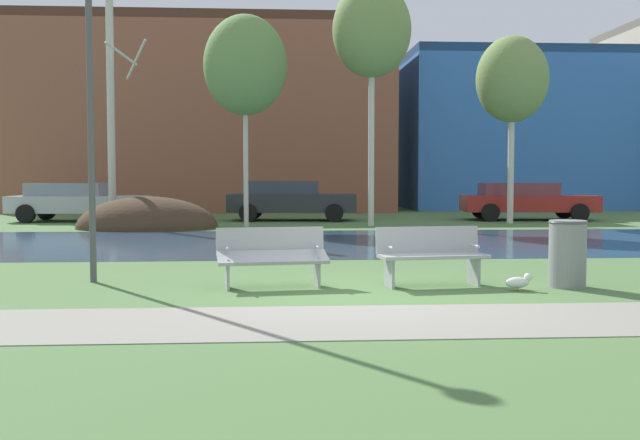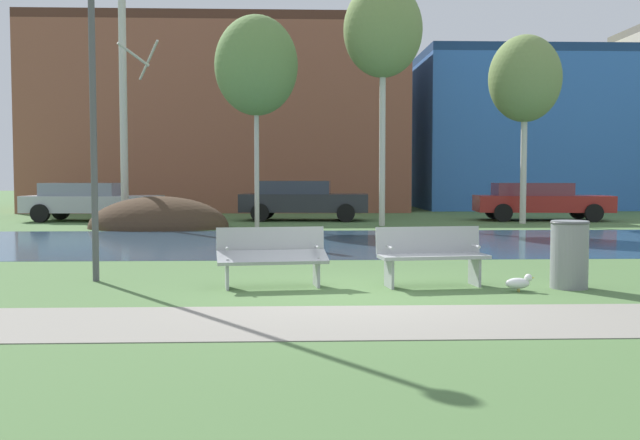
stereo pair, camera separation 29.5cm
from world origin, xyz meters
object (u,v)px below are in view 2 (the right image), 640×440
at_px(bench_left, 272,255).
at_px(seagull, 519,283).
at_px(bench_right, 432,254).
at_px(trash_bin, 569,253).
at_px(parked_sedan_second_dark, 302,199).
at_px(streetlamp, 91,22).
at_px(parked_van_nearest_silver, 90,200).
at_px(parked_hatch_third_red, 539,200).

xyz_separation_m(bench_left, seagull, (3.49, -0.59, -0.34)).
height_order(bench_right, trash_bin, trash_bin).
bearing_deg(parked_sedan_second_dark, streetlamp, -102.55).
distance_m(bench_left, bench_right, 2.36).
bearing_deg(parked_van_nearest_silver, bench_right, -60.14).
bearing_deg(seagull, parked_van_nearest_silver, 121.87).
distance_m(seagull, parked_hatch_third_red, 17.41).
xyz_separation_m(bench_left, parked_hatch_third_red, (9.28, 15.82, 0.26)).
bearing_deg(parked_hatch_third_red, streetlamp, -128.54).
height_order(bench_left, seagull, bench_left).
distance_m(bench_left, parked_van_nearest_silver, 17.44).
height_order(bench_right, parked_sedan_second_dark, parked_sedan_second_dark).
height_order(bench_right, parked_van_nearest_silver, parked_van_nearest_silver).
bearing_deg(seagull, bench_right, 152.60).
xyz_separation_m(bench_left, bench_right, (2.36, 0.00, 0.00)).
bearing_deg(bench_left, seagull, -9.54).
relative_size(streetlamp, parked_hatch_third_red, 1.23).
height_order(bench_right, streetlamp, streetlamp).
height_order(trash_bin, streetlamp, streetlamp).
xyz_separation_m(streetlamp, parked_hatch_third_red, (12.02, 15.10, -3.23)).
bearing_deg(trash_bin, seagull, -159.17).
bearing_deg(streetlamp, parked_hatch_third_red, 51.46).
bearing_deg(bench_left, streetlamp, 165.14).
height_order(seagull, parked_van_nearest_silver, parked_van_nearest_silver).
height_order(bench_left, bench_right, same).
xyz_separation_m(seagull, streetlamp, (-6.22, 1.31, 3.83)).
bearing_deg(parked_sedan_second_dark, parked_van_nearest_silver, -179.25).
bearing_deg(trash_bin, bench_left, 176.42).
xyz_separation_m(bench_right, parked_sedan_second_dark, (-1.67, 16.13, 0.29)).
xyz_separation_m(trash_bin, parked_hatch_third_red, (4.97, 16.09, 0.23)).
height_order(bench_left, parked_sedan_second_dark, parked_sedan_second_dark).
xyz_separation_m(bench_left, streetlamp, (-2.74, 0.73, 3.49)).
relative_size(bench_left, seagull, 3.99).
bearing_deg(parked_van_nearest_silver, streetlamp, -74.97).
height_order(bench_right, parked_hatch_third_red, parked_hatch_third_red).
distance_m(trash_bin, streetlamp, 7.92).
height_order(trash_bin, parked_van_nearest_silver, parked_van_nearest_silver).
xyz_separation_m(trash_bin, streetlamp, (-7.05, 1.00, 3.45)).
xyz_separation_m(streetlamp, parked_sedan_second_dark, (3.43, 15.41, -3.20)).
relative_size(parked_sedan_second_dark, parked_hatch_third_red, 0.96).
relative_size(bench_right, trash_bin, 1.69).
relative_size(streetlamp, parked_sedan_second_dark, 1.28).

